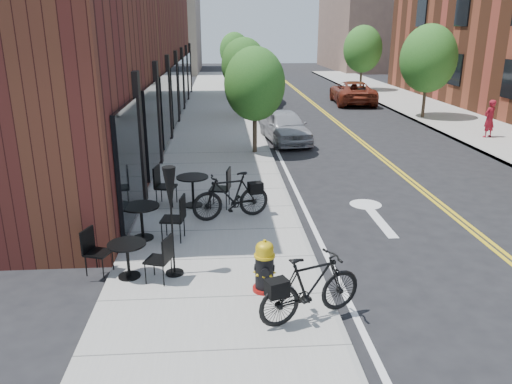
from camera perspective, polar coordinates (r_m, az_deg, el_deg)
name	(u,v)px	position (r m, az deg, el deg)	size (l,w,h in m)	color
ground	(314,261)	(10.32, 6.69, -7.82)	(120.00, 120.00, 0.00)	black
sidewalk_near	(217,148)	(19.61, -4.44, 5.06)	(4.00, 70.00, 0.12)	#9E9B93
building_near	(113,52)	(23.59, -16.02, 15.10)	(5.00, 28.00, 7.00)	#491A17
bg_building_left	(161,23)	(57.43, -10.78, 18.42)	(8.00, 14.00, 10.00)	#726656
bg_building_right	(375,14)	(61.75, 13.48, 19.14)	(10.00, 16.00, 12.00)	brown
tree_near_a	(255,84)	(18.24, -0.15, 12.23)	(2.20, 2.20, 3.81)	#382B1E
tree_near_b	(244,65)	(26.19, -1.38, 14.29)	(2.30, 2.30, 3.98)	#382B1E
tree_near_c	(238,60)	(34.18, -2.05, 14.89)	(2.10, 2.10, 3.67)	#382B1E
tree_near_d	(235,50)	(42.15, -2.47, 15.87)	(2.40, 2.40, 4.11)	#382B1E
tree_far_b	(428,59)	(27.22, 19.10, 14.21)	(2.80, 2.80, 4.62)	#382B1E
tree_far_c	(363,49)	(38.57, 12.10, 15.68)	(2.80, 2.80, 4.62)	#382B1E
fire_hydrant	(264,267)	(8.74, 0.98, -8.54)	(0.48, 0.48, 0.96)	maroon
bicycle_left	(231,196)	(11.95, -2.90, -0.44)	(0.54, 1.89, 1.14)	black
bicycle_right	(311,287)	(7.97, 6.29, -10.75)	(0.51, 1.82, 1.09)	black
bistro_set_a	(128,255)	(9.49, -14.47, -6.99)	(1.66, 0.90, 0.88)	black
bistro_set_b	(193,187)	(12.90, -7.25, 0.60)	(1.95, 0.96, 1.03)	black
bistro_set_c	(142,217)	(11.07, -12.95, -2.82)	(1.88, 0.90, 1.00)	black
patio_umbrella	(170,199)	(9.03, -9.75, -0.75)	(0.34, 0.34, 2.08)	black
parked_car_a	(285,126)	(20.77, 3.34, 7.51)	(1.56, 3.87, 1.32)	#A1A3A9
parked_car_b	(263,92)	(31.40, 0.80, 11.36)	(1.60, 4.59, 1.51)	black
parked_car_c	(257,83)	(36.41, 0.12, 12.35)	(2.19, 5.38, 1.56)	#B2B3B7
parked_car_far	(352,92)	(32.21, 10.96, 11.12)	(2.33, 5.06, 1.41)	maroon
pedestrian	(489,119)	(23.26, 25.12, 7.61)	(0.57, 0.38, 1.57)	maroon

